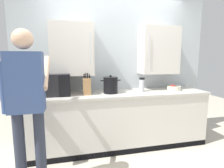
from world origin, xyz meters
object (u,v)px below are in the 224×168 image
object	(u,v)px
thermos_flask	(142,85)
stock_pot	(111,85)
person_figure	(27,99)
microwave_oven	(49,84)
knife_block	(87,86)
fruit_bowl	(174,88)

from	to	relation	value
thermos_flask	stock_pot	distance (m)	0.54
stock_pot	person_figure	size ratio (longest dim) A/B	0.19
microwave_oven	knife_block	distance (m)	0.56
fruit_bowl	stock_pot	distance (m)	1.14
knife_block	person_figure	size ratio (longest dim) A/B	0.19
microwave_oven	fruit_bowl	world-z (taller)	microwave_oven
thermos_flask	knife_block	xyz separation A→B (m)	(-0.91, -0.04, 0.01)
microwave_oven	thermos_flask	size ratio (longest dim) A/B	3.44
knife_block	person_figure	bearing A→B (deg)	-131.76
microwave_oven	fruit_bowl	xyz separation A→B (m)	(2.06, -0.03, -0.12)
stock_pot	person_figure	distance (m)	1.30
fruit_bowl	person_figure	distance (m)	2.32
person_figure	knife_block	bearing A→B (deg)	48.24
microwave_oven	fruit_bowl	size ratio (longest dim) A/B	3.43
thermos_flask	stock_pot	world-z (taller)	stock_pot
microwave_oven	knife_block	world-z (taller)	knife_block
person_figure	stock_pot	bearing A→B (deg)	36.50
stock_pot	knife_block	xyz separation A→B (m)	(-0.38, -0.02, -0.00)
stock_pot	fruit_bowl	bearing A→B (deg)	0.97
knife_block	person_figure	world-z (taller)	person_figure
microwave_oven	knife_block	size ratio (longest dim) A/B	2.42
stock_pot	person_figure	bearing A→B (deg)	-143.50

